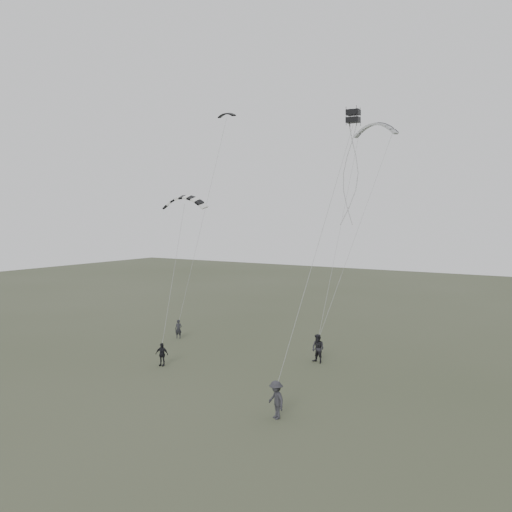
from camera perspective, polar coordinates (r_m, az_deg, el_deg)
The scene contains 9 objects.
ground at distance 33.01m, azimuth -6.53°, elevation -13.05°, with size 140.00×140.00×0.00m, color #3B422C.
flyer_left at distance 41.91m, azimuth -8.85°, elevation -8.25°, with size 0.56×0.37×1.54m, color black.
flyer_right at distance 34.81m, azimuth 7.10°, elevation -10.46°, with size 0.95×0.74×1.95m, color black.
flyer_center at distance 34.54m, azimuth -10.72°, elevation -10.98°, with size 0.91×0.38×1.55m, color black.
flyer_far at distance 25.47m, azimuth 2.31°, elevation -16.10°, with size 1.22×0.70×1.88m, color #2A2A30.
kite_dark_small at distance 45.33m, azimuth -3.39°, elevation 15.93°, with size 1.64×0.49×0.53m, color black, non-canonical shape.
kite_pale_large at distance 42.99m, azimuth 13.47°, elevation 14.45°, with size 3.56×0.80×1.50m, color #9D9FA2, non-canonical shape.
kite_striped at distance 37.89m, azimuth -8.18°, elevation 6.69°, with size 3.40×0.85×1.30m, color black, non-canonical shape.
kite_box at distance 30.86m, azimuth 11.05°, elevation 15.41°, with size 0.73×0.73×0.76m, color black, non-canonical shape.
Camera 1 is at (19.46, -24.80, 9.79)m, focal length 35.00 mm.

